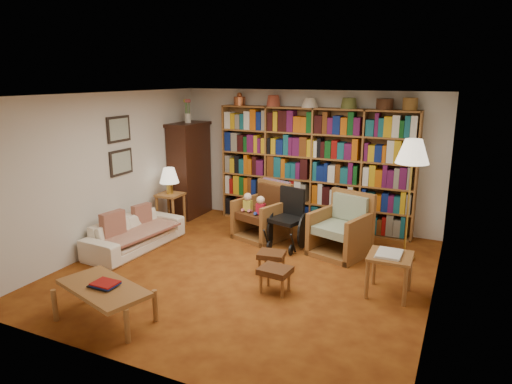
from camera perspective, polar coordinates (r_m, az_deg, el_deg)
The scene contains 23 objects.
floor at distance 6.72m, azimuth -1.08°, elevation -9.77°, with size 5.00×5.00×0.00m, color #8E4B15.
ceiling at distance 6.14m, azimuth -1.19°, elevation 12.05°, with size 5.00×5.00×0.00m, color white.
wall_back at distance 8.58m, azimuth 6.25°, elevation 4.22°, with size 5.00×5.00×0.00m, color silver.
wall_front at distance 4.32m, azimuth -16.02°, elevation -6.51°, with size 5.00×5.00×0.00m, color silver.
wall_left at distance 7.73m, azimuth -18.04°, elevation 2.47°, with size 5.00×5.00×0.00m, color silver.
wall_right at distance 5.71m, azimuth 22.02°, elevation -1.92°, with size 5.00×5.00×0.00m, color silver.
bookshelf at distance 8.38m, azimuth 7.15°, elevation 3.39°, with size 3.60×0.30×2.42m.
curio_cabinet at distance 9.18m, azimuth -8.29°, elevation 2.92°, with size 0.50×0.95×2.40m.
framed_pictures at distance 7.87m, azimuth -16.65°, elevation 5.55°, with size 0.03×0.52×0.97m.
sofa at distance 7.71m, azimuth -14.87°, elevation -4.99°, with size 0.69×1.76×0.51m, color white.
sofa_throw at distance 7.67m, azimuth -14.60°, elevation -4.75°, with size 0.71×1.32×0.04m, color beige.
cushion_left at distance 7.99m, azimuth -14.08°, elevation -2.81°, with size 0.11×0.35×0.35m, color maroon.
cushion_right at distance 7.49m, azimuth -17.44°, elevation -4.20°, with size 0.13×0.41×0.41m, color maroon.
side_table_lamp at distance 8.56m, azimuth -10.65°, elevation -1.27°, with size 0.44×0.44×0.64m.
table_lamp at distance 8.44m, azimuth -10.80°, elevation 1.94°, with size 0.35×0.35×0.48m.
armchair_leather at distance 7.98m, azimuth 1.02°, elevation -2.81°, with size 1.00×1.00×0.97m.
armchair_sage at distance 7.38m, azimuth 10.66°, elevation -4.72°, with size 1.00×1.01×0.96m.
wheelchair at distance 7.54m, azimuth 4.15°, elevation -3.53°, with size 0.57×0.77×0.96m.
floor_lamp at distance 7.08m, azimuth 18.97°, elevation 4.23°, with size 0.49×0.49×1.85m.
side_table_papers at distance 6.09m, azimuth 16.40°, elevation -8.28°, with size 0.55×0.55×0.58m.
footstool_a at distance 6.55m, azimuth 1.96°, elevation -8.00°, with size 0.42×0.37×0.32m.
footstool_b at distance 6.00m, azimuth 2.40°, elevation -9.98°, with size 0.42×0.37×0.34m.
coffee_table at distance 5.56m, azimuth -18.52°, elevation -11.55°, with size 1.26×0.88×0.49m.
Camera 1 is at (2.71, -5.51, 2.74)m, focal length 32.00 mm.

